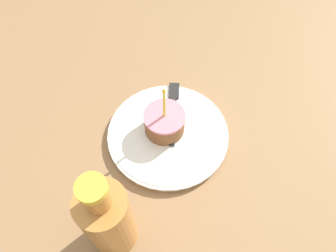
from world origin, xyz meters
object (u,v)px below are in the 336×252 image
object	(u,v)px
cake_slice	(165,122)
fork	(173,108)
bottle	(108,219)
plate	(168,134)

from	to	relation	value
cake_slice	fork	world-z (taller)	cake_slice
bottle	plate	bearing A→B (deg)	-53.81
fork	bottle	bearing A→B (deg)	129.16
plate	bottle	distance (m)	0.25
plate	cake_slice	distance (m)	0.04
plate	fork	world-z (taller)	fork
plate	cake_slice	world-z (taller)	cake_slice
cake_slice	bottle	bearing A→B (deg)	128.71
fork	plate	bearing A→B (deg)	139.96
plate	fork	distance (m)	0.07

